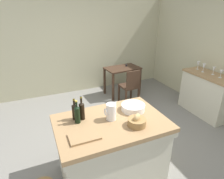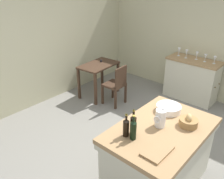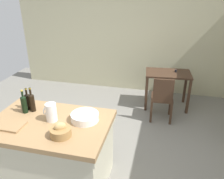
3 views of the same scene
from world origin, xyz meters
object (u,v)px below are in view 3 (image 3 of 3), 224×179
(wooden_chair, at_px, (162,97))
(wash_bowl, at_px, (85,117))
(cutting_board, at_px, (9,125))
(wine_bottle_green, at_px, (24,104))
(pitcher, at_px, (51,112))
(writing_desk, at_px, (168,78))
(wine_bottle_amber, at_px, (28,101))
(bread_basket, at_px, (61,131))
(island_table, at_px, (53,150))
(wine_bottle_dark, at_px, (32,102))

(wooden_chair, xyz_separation_m, wash_bowl, (-0.89, -1.70, 0.46))
(cutting_board, bearing_deg, wine_bottle_green, 88.94)
(pitcher, relative_size, wine_bottle_green, 0.85)
(writing_desk, distance_m, wine_bottle_green, 2.92)
(wash_bowl, relative_size, cutting_board, 0.96)
(writing_desk, relative_size, wine_bottle_amber, 3.24)
(bread_basket, bearing_deg, wash_bowl, 67.70)
(wooden_chair, bearing_deg, island_table, -125.04)
(wine_bottle_amber, bearing_deg, wine_bottle_green, -84.54)
(bread_basket, bearing_deg, writing_desk, 67.23)
(pitcher, distance_m, bread_basket, 0.36)
(bread_basket, height_order, wine_bottle_dark, wine_bottle_dark)
(writing_desk, xyz_separation_m, cutting_board, (-1.78, -2.62, 0.27))
(wine_bottle_dark, xyz_separation_m, wine_bottle_green, (-0.08, -0.06, -0.00))
(writing_desk, distance_m, wine_bottle_amber, 2.85)
(wine_bottle_amber, relative_size, wine_bottle_green, 0.93)
(bread_basket, bearing_deg, wine_bottle_green, 151.63)
(writing_desk, relative_size, cutting_board, 2.71)
(wash_bowl, bearing_deg, wine_bottle_amber, 173.30)
(writing_desk, height_order, wash_bowl, wash_bowl)
(wooden_chair, height_order, wine_bottle_dark, wine_bottle_dark)
(island_table, height_order, writing_desk, island_table)
(wooden_chair, xyz_separation_m, wine_bottle_dark, (-1.62, -1.64, 0.55))
(bread_basket, distance_m, wine_bottle_dark, 0.72)
(writing_desk, xyz_separation_m, wine_bottle_amber, (-1.78, -2.20, 0.38))
(cutting_board, bearing_deg, pitcher, 28.34)
(wooden_chair, relative_size, wine_bottle_amber, 3.08)
(wooden_chair, bearing_deg, wine_bottle_amber, -136.75)
(island_table, distance_m, bread_basket, 0.58)
(wooden_chair, distance_m, pitcher, 2.26)
(island_table, bearing_deg, wine_bottle_dark, 148.80)
(island_table, xyz_separation_m, cutting_board, (-0.41, -0.19, 0.43))
(cutting_board, height_order, wine_bottle_green, wine_bottle_green)
(wine_bottle_dark, distance_m, wine_bottle_green, 0.10)
(wash_bowl, bearing_deg, pitcher, -165.91)
(pitcher, bearing_deg, wine_bottle_green, 167.20)
(island_table, height_order, wash_bowl, wash_bowl)
(pitcher, bearing_deg, bread_basket, -47.59)
(island_table, xyz_separation_m, pitcher, (0.02, 0.04, 0.53))
(wooden_chair, height_order, pitcher, pitcher)
(wash_bowl, bearing_deg, cutting_board, -158.05)
(wooden_chair, xyz_separation_m, bread_basket, (-1.04, -2.05, 0.47))
(writing_desk, distance_m, bread_basket, 2.89)
(bread_basket, bearing_deg, wooden_chair, 63.24)
(pitcher, height_order, wine_bottle_amber, wine_bottle_amber)
(wash_bowl, relative_size, bread_basket, 1.46)
(wine_bottle_amber, bearing_deg, wine_bottle_dark, -23.76)
(wine_bottle_amber, bearing_deg, island_table, -29.75)
(cutting_board, relative_size, wine_bottle_green, 1.12)
(cutting_board, bearing_deg, wooden_chair, 49.97)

